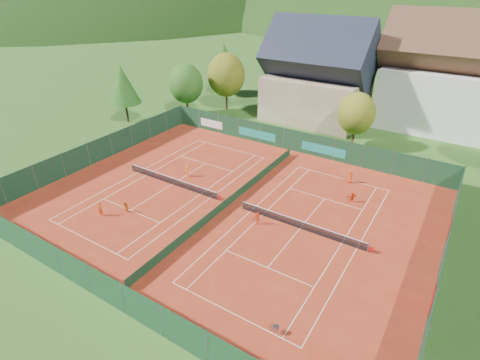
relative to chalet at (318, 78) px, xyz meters
name	(u,v)px	position (x,y,z in m)	size (l,w,h in m)	color
ground	(230,205)	(3.00, -30.00, -6.64)	(600.00, 600.00, 0.00)	#2A571B
clay_pad	(230,204)	(3.00, -30.00, -6.62)	(40.00, 32.00, 0.01)	#9F2C17
court_markings_left	(172,184)	(-5.00, -30.00, -6.61)	(11.03, 23.83, 0.00)	white
court_markings_right	(300,229)	(11.00, -30.00, -6.61)	(11.03, 23.83, 0.00)	white
tennis_net_left	(173,181)	(-4.85, -30.00, -6.12)	(13.30, 0.10, 1.02)	#59595B
tennis_net_right	(302,225)	(11.15, -30.00, -6.12)	(13.30, 0.10, 1.02)	#59595B
court_divider	(230,200)	(3.00, -30.00, -6.12)	(0.03, 28.80, 1.00)	#14371F
fence_north	(292,140)	(2.54, -14.01, -5.16)	(40.00, 0.10, 3.00)	#14381F
fence_south	(106,289)	(3.00, -46.00, -5.12)	(40.00, 0.04, 3.00)	#163D21
fence_west	(100,150)	(-17.00, -30.00, -5.12)	(0.04, 32.00, 3.00)	#143821
fence_east	(442,262)	(23.00, -29.95, -5.14)	(0.09, 32.00, 3.00)	#133420
chalet	(318,78)	(0.00, 0.00, 0.00)	(16.20, 12.00, 16.00)	#C8AE8D
hotel_block_a	(456,82)	(19.00, 6.00, 0.76)	(21.60, 11.00, 17.25)	silver
tree_west_front	(186,83)	(-19.00, -10.00, -1.23)	(5.72, 5.72, 8.69)	#4D331B
tree_west_mid	(226,75)	(-15.00, -4.00, -0.56)	(6.44, 6.44, 9.78)	#4D351B
tree_west_back	(224,59)	(-21.00, 4.00, 0.11)	(5.60, 5.60, 10.00)	#412D17
tree_center	(357,114)	(9.00, -8.00, -1.91)	(5.01, 5.01, 7.60)	#4C2F1B
tree_west_side	(123,85)	(-25.00, -18.00, -0.56)	(5.04, 5.04, 9.00)	#472F19
ball_hopper	(276,327)	(14.52, -41.74, -6.07)	(0.34, 0.34, 0.80)	slate
loose_ball_0	(116,203)	(-7.35, -36.26, -6.59)	(0.07, 0.07, 0.07)	#CCD833
loose_ball_1	(211,285)	(8.27, -40.51, -6.59)	(0.07, 0.07, 0.07)	#CCD833
loose_ball_2	(276,194)	(6.09, -25.49, -6.59)	(0.07, 0.07, 0.07)	#CCD833
loose_ball_3	(232,157)	(-3.27, -20.11, -6.59)	(0.07, 0.07, 0.07)	#CCD833
player_left_near	(100,209)	(-6.73, -38.62, -5.87)	(0.55, 0.36, 1.51)	#CF4112
player_left_mid	(126,207)	(-5.03, -36.87, -6.01)	(0.60, 0.46, 1.23)	#D65113
player_left_far	(187,171)	(-4.75, -27.48, -5.96)	(0.86, 0.49, 1.33)	orange
player_right_near	(257,218)	(7.20, -31.49, -5.95)	(0.79, 0.33, 1.35)	#FF4F16
player_right_far_a	(350,177)	(12.12, -18.64, -5.87)	(0.74, 0.48, 1.52)	#D64813
player_right_far_b	(352,197)	(13.66, -22.68, -6.00)	(1.15, 0.37, 1.24)	#F84C16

